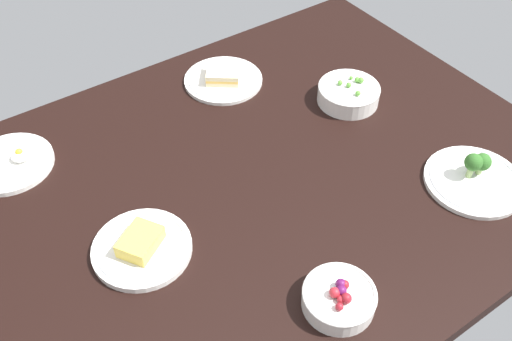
% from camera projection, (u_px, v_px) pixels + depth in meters
% --- Properties ---
extents(dining_table, '(1.43, 1.08, 0.04)m').
position_uv_depth(dining_table, '(256.00, 182.00, 1.36)').
color(dining_table, black).
rests_on(dining_table, ground).
extents(plate_cheese, '(0.21, 0.21, 0.05)m').
position_uv_depth(plate_cheese, '(142.00, 247.00, 1.18)').
color(plate_cheese, white).
rests_on(plate_cheese, dining_table).
extents(plate_sandwich, '(0.22, 0.22, 0.04)m').
position_uv_depth(plate_sandwich, '(223.00, 78.00, 1.60)').
color(plate_sandwich, white).
rests_on(plate_sandwich, dining_table).
extents(bowl_berries, '(0.14, 0.14, 0.06)m').
position_uv_depth(bowl_berries, '(339.00, 298.00, 1.09)').
color(bowl_berries, white).
rests_on(bowl_berries, dining_table).
extents(bowl_peas, '(0.16, 0.16, 0.06)m').
position_uv_depth(bowl_peas, '(348.00, 93.00, 1.52)').
color(bowl_peas, white).
rests_on(bowl_peas, dining_table).
extents(plate_eggs, '(0.21, 0.21, 0.05)m').
position_uv_depth(plate_eggs, '(9.00, 163.00, 1.36)').
color(plate_eggs, white).
rests_on(plate_eggs, dining_table).
extents(plate_broccoli, '(0.23, 0.23, 0.08)m').
position_uv_depth(plate_broccoli, '(475.00, 178.00, 1.32)').
color(plate_broccoli, white).
rests_on(plate_broccoli, dining_table).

